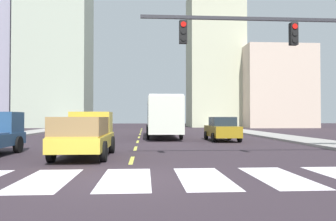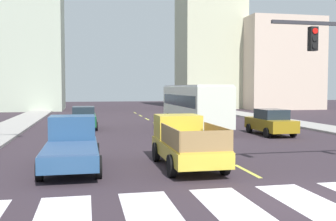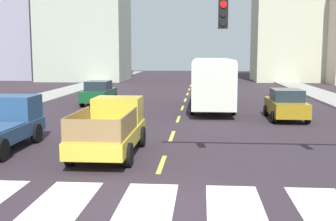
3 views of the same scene
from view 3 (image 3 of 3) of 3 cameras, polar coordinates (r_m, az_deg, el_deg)
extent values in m
plane|color=#31272E|center=(10.83, -2.89, -12.49)|extent=(160.00, 160.00, 0.00)
cube|color=#9B9691|center=(31.17, -20.21, 0.45)|extent=(2.94, 110.00, 0.15)
cube|color=silver|center=(11.30, -14.08, -11.82)|extent=(1.38, 3.53, 0.01)
cube|color=silver|center=(10.82, -2.89, -12.47)|extent=(1.38, 3.53, 0.01)
cube|color=silver|center=(10.77, 8.89, -12.66)|extent=(1.38, 3.53, 0.01)
cube|color=silver|center=(11.15, 20.32, -12.34)|extent=(1.38, 3.53, 0.01)
cube|color=#D2D249|center=(14.62, -0.85, -7.10)|extent=(0.16, 2.40, 0.01)
cube|color=#D2D249|center=(19.48, 0.54, -3.37)|extent=(0.16, 2.40, 0.01)
cube|color=#D2D249|center=(24.40, 1.37, -1.13)|extent=(0.16, 2.40, 0.01)
cube|color=#D2D249|center=(29.34, 1.92, 0.35)|extent=(0.16, 2.40, 0.01)
cube|color=#D2D249|center=(34.30, 2.30, 1.41)|extent=(0.16, 2.40, 0.01)
cube|color=#D2D249|center=(39.28, 2.60, 2.20)|extent=(0.16, 2.40, 0.01)
cube|color=#D2D249|center=(44.25, 2.82, 2.81)|extent=(0.16, 2.40, 0.01)
cube|color=#D2D249|center=(49.23, 3.00, 3.30)|extent=(0.16, 2.40, 0.01)
cube|color=gold|center=(15.87, -7.80, -3.48)|extent=(1.96, 5.20, 0.56)
cube|color=gold|center=(17.39, -6.65, 0.11)|extent=(1.84, 1.60, 1.00)
cube|color=#19232D|center=(17.80, -6.38, 0.87)|extent=(1.72, 0.08, 0.56)
cube|color=gold|center=(14.91, -8.60, -3.01)|extent=(1.84, 3.30, 0.06)
cylinder|color=black|center=(17.64, -9.81, -3.33)|extent=(0.22, 0.80, 0.80)
cylinder|color=black|center=(17.26, -3.49, -3.47)|extent=(0.22, 0.80, 0.80)
cylinder|color=black|center=(14.71, -12.83, -5.61)|extent=(0.22, 0.80, 0.80)
cylinder|color=black|center=(14.25, -5.25, -5.88)|extent=(0.22, 0.80, 0.80)
cube|color=olive|center=(15.07, -11.96, -1.51)|extent=(0.06, 3.17, 0.70)
cube|color=olive|center=(14.66, -5.19, -1.63)|extent=(0.06, 3.17, 0.70)
cube|color=olive|center=(13.33, -10.17, -2.65)|extent=(1.80, 0.06, 0.70)
cube|color=navy|center=(19.09, -19.69, 0.38)|extent=(1.84, 1.60, 1.00)
cube|color=#19232D|center=(19.47, -19.19, 1.07)|extent=(1.72, 0.08, 0.56)
cylinder|color=black|center=(18.74, -16.98, -2.91)|extent=(0.22, 0.80, 0.80)
cylinder|color=black|center=(15.94, -21.09, -4.92)|extent=(0.22, 0.80, 0.80)
cube|color=silver|center=(28.95, 5.86, 3.89)|extent=(2.50, 10.80, 2.70)
cube|color=#19232D|center=(28.93, 5.87, 4.58)|extent=(2.52, 9.94, 0.80)
cube|color=silver|center=(28.90, 5.90, 6.68)|extent=(2.40, 10.37, 0.12)
cylinder|color=black|center=(32.40, 3.49, 1.92)|extent=(0.22, 1.00, 1.00)
cylinder|color=black|center=(32.45, 7.91, 1.87)|extent=(0.22, 1.00, 1.00)
cylinder|color=black|center=(26.12, 3.22, 0.54)|extent=(0.22, 1.00, 1.00)
cylinder|color=black|center=(26.18, 8.70, 0.48)|extent=(0.22, 1.00, 1.00)
cube|color=#154C26|center=(31.67, -9.11, 2.07)|extent=(1.80, 4.40, 0.76)
cube|color=#1E2833|center=(31.47, -9.20, 3.31)|extent=(1.58, 2.11, 0.64)
cylinder|color=black|center=(33.24, -10.05, 1.65)|extent=(0.22, 0.64, 0.64)
cylinder|color=black|center=(32.84, -7.01, 1.64)|extent=(0.22, 0.64, 0.64)
cylinder|color=black|center=(30.63, -11.33, 1.11)|extent=(0.22, 0.64, 0.64)
cylinder|color=black|center=(30.18, -8.04, 1.09)|extent=(0.22, 0.64, 0.64)
cube|color=olive|center=(25.06, 15.32, 0.44)|extent=(1.80, 4.40, 0.76)
cube|color=#1E2833|center=(24.83, 15.44, 2.00)|extent=(1.58, 2.11, 0.64)
cylinder|color=black|center=(26.29, 12.82, 0.01)|extent=(0.22, 0.64, 0.64)
cylinder|color=black|center=(26.61, 16.66, -0.03)|extent=(0.22, 0.64, 0.64)
cylinder|color=black|center=(23.62, 13.76, -0.86)|extent=(0.22, 0.64, 0.64)
cylinder|color=black|center=(23.97, 18.01, -0.90)|extent=(0.22, 0.64, 0.64)
cube|color=black|center=(13.01, 7.30, 12.55)|extent=(0.28, 0.24, 0.84)
cylinder|color=red|center=(12.90, 7.35, 13.75)|extent=(0.20, 0.04, 0.20)
cylinder|color=black|center=(12.88, 7.33, 12.60)|extent=(0.20, 0.04, 0.20)
cylinder|color=black|center=(12.86, 7.31, 11.44)|extent=(0.20, 0.04, 0.20)
camera|label=1|loc=(2.30, -33.34, -54.68)|focal=35.61mm
camera|label=2|loc=(7.26, -82.50, -3.66)|focal=42.17mm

